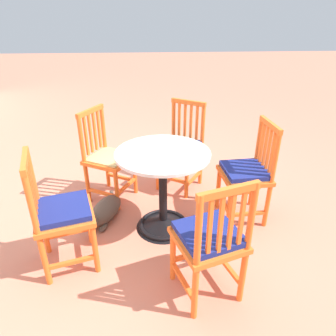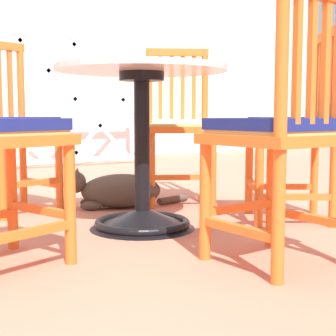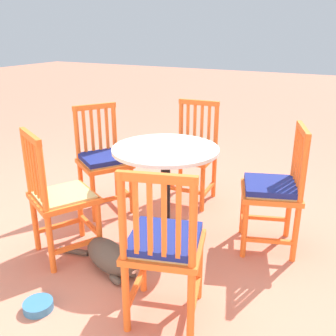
% 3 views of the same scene
% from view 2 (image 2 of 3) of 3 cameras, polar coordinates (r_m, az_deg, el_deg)
% --- Properties ---
extents(ground_plane, '(24.00, 24.00, 0.00)m').
position_cam_2_polar(ground_plane, '(2.50, -0.43, -6.06)').
color(ground_plane, '#C6755B').
extents(lattice_fence_panel, '(3.36, 0.06, 1.34)m').
position_cam_2_polar(lattice_fence_panel, '(5.15, -15.74, 7.38)').
color(lattice_fence_panel, white).
rests_on(lattice_fence_panel, ground_plane).
extents(cafe_table, '(0.76, 0.76, 0.73)m').
position_cam_2_polar(cafe_table, '(2.35, -2.85, 0.20)').
color(cafe_table, black).
rests_on(cafe_table, ground_plane).
extents(orange_chair_near_fence, '(0.43, 0.43, 0.91)m').
position_cam_2_polar(orange_chair_near_fence, '(1.81, 12.21, 3.55)').
color(orange_chair_near_fence, orange).
rests_on(orange_chair_near_fence, ground_plane).
extents(orange_chair_by_planter, '(0.55, 0.55, 0.91)m').
position_cam_2_polar(orange_chair_by_planter, '(2.60, 13.63, 4.19)').
color(orange_chair_by_planter, orange).
rests_on(orange_chair_by_planter, ground_plane).
extents(orange_chair_facing_out, '(0.54, 0.54, 0.91)m').
position_cam_2_polar(orange_chair_facing_out, '(3.06, 1.23, 4.33)').
color(orange_chair_facing_out, orange).
rests_on(orange_chair_facing_out, ground_plane).
extents(orange_chair_at_corner, '(0.50, 0.50, 0.91)m').
position_cam_2_polar(orange_chair_at_corner, '(2.88, -16.92, 4.24)').
color(orange_chair_at_corner, orange).
rests_on(orange_chair_at_corner, ground_plane).
extents(tabby_cat, '(0.74, 0.35, 0.23)m').
position_cam_2_polar(tabby_cat, '(2.89, -5.89, -2.52)').
color(tabby_cat, '#4C4238').
rests_on(tabby_cat, ground_plane).
extents(pet_water_bowl, '(0.17, 0.17, 0.05)m').
position_cam_2_polar(pet_water_bowl, '(3.42, -7.29, -2.43)').
color(pet_water_bowl, teal).
rests_on(pet_water_bowl, ground_plane).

